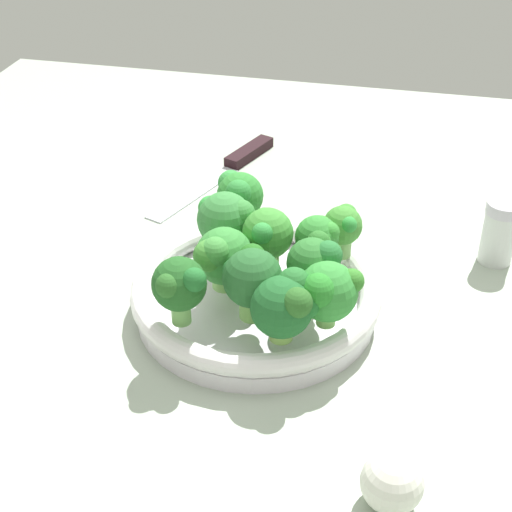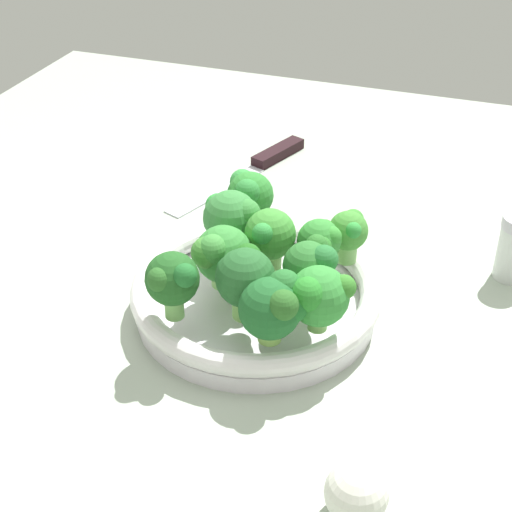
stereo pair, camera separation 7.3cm
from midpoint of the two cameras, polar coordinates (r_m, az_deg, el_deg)
The scene contains 16 objects.
ground_plane at distance 83.13cm, azimuth 0.06°, elevation -4.50°, with size 130.00×130.00×2.50cm, color #A3B29F.
bowl at distance 80.42cm, azimuth -2.61°, elevation -3.05°, with size 26.00×26.00×4.08cm.
broccoli_floret_0 at distance 76.20cm, azimuth -5.32°, elevation -0.14°, with size 6.28×5.84×6.64cm.
broccoli_floret_1 at distance 81.60cm, azimuth -4.82°, elevation 2.61°, with size 5.99×6.37×7.11cm.
broccoli_floret_2 at distance 69.51cm, azimuth -0.79°, elevation -3.71°, with size 6.16×6.32×6.67cm.
broccoli_floret_3 at distance 81.47cm, azimuth 3.90°, elevation 2.13°, with size 4.55×4.21×5.79cm.
broccoli_floret_4 at distance 74.09cm, azimuth 1.51°, elevation -0.57°, with size 5.48×5.40×6.97cm.
broccoli_floret_5 at distance 71.05cm, azimuth 2.45°, elevation -2.70°, with size 6.16×6.15×6.62cm.
broccoli_floret_6 at distance 78.77cm, azimuth -1.84°, elevation 1.52°, with size 5.81×5.32×6.94cm.
broccoli_floret_7 at distance 78.63cm, azimuth 1.96°, elevation 1.16°, with size 4.66×4.59×6.28cm.
broccoli_floret_8 at distance 72.12cm, azimuth -3.26°, elevation -1.73°, with size 6.39×5.78×7.29cm.
broccoli_floret_9 at distance 85.25cm, azimuth -3.75°, elevation 4.41°, with size 5.86×5.45×7.17cm.
broccoli_floret_10 at distance 71.71cm, azimuth -8.61°, elevation -2.25°, with size 5.40×5.52×7.00cm.
knife at distance 109.37cm, azimuth -3.84°, elevation 6.61°, with size 25.74×11.62×1.50cm.
garlic_bulb at distance 62.32cm, azimuth 6.59°, elevation -16.41°, with size 5.01×5.01×5.01cm, color white.
pepper_shaker at distance 90.61cm, azimuth 15.36°, elevation 1.67°, with size 4.02×4.02×7.72cm.
Camera 1 is at (-64.82, -11.05, 50.02)cm, focal length 54.17 mm.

